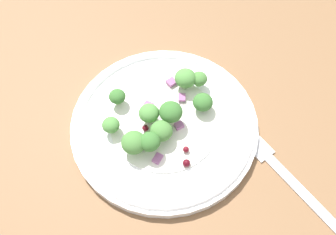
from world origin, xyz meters
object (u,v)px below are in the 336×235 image
object	(u,v)px
broccoli_floret_0	(203,102)
fork	(295,184)
broccoli_floret_2	(112,122)
plate	(168,125)
broccoli_floret_1	(134,143)

from	to	relation	value
broccoli_floret_0	fork	world-z (taller)	broccoli_floret_0
broccoli_floret_2	plate	bearing A→B (deg)	104.39
broccoli_floret_2	fork	world-z (taller)	broccoli_floret_2
broccoli_floret_0	plate	bearing A→B (deg)	-55.23
broccoli_floret_1	plate	bearing A→B (deg)	141.78
broccoli_floret_1	fork	distance (cm)	19.79
broccoli_floret_0	fork	size ratio (longest dim) A/B	0.18
broccoli_floret_2	fork	bearing A→B (deg)	80.86
fork	plate	bearing A→B (deg)	-108.50
broccoli_floret_1	broccoli_floret_2	size ratio (longest dim) A/B	1.36
broccoli_floret_1	broccoli_floret_2	world-z (taller)	broccoli_floret_1
broccoli_floret_0	fork	distance (cm)	14.85
broccoli_floret_2	fork	xyz separation A→B (cm)	(3.67, 22.85, -2.51)
fork	broccoli_floret_1	bearing A→B (deg)	-93.12
plate	broccoli_floret_2	xyz separation A→B (cm)	(1.72, -6.72, 1.90)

